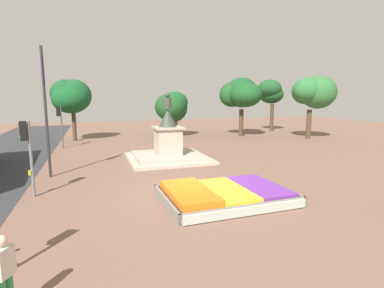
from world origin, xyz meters
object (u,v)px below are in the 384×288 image
Objects in this scene: traffic_light_mid_block at (27,145)px; statue_monument at (168,146)px; traffic_light_far_corner at (60,119)px; banner_pole at (46,110)px; flower_planter at (224,195)px; pedestrian_near_planter at (4,270)px.

statue_monument is at bearing 37.39° from traffic_light_mid_block.
traffic_light_far_corner is at bearing 89.56° from traffic_light_mid_block.
banner_pole reaches higher than traffic_light_far_corner.
statue_monument is 7.81m from banner_pole.
flower_planter is 0.78× the size of banner_pole.
statue_monument is at bearing 18.78° from banner_pole.
statue_monument is 10.21m from traffic_light_far_corner.
traffic_light_far_corner is at bearing 115.51° from flower_planter.
statue_monument is at bearing -44.22° from traffic_light_far_corner.
flower_planter is 8.59m from statue_monument.
traffic_light_mid_block is (-7.54, 2.96, 1.98)m from flower_planter.
traffic_light_mid_block is 3.50m from banner_pole.
traffic_light_mid_block is at bearing 158.58° from flower_planter.
banner_pole is at bearing 92.79° from pedestrian_near_planter.
banner_pole reaches higher than pedestrian_near_planter.
traffic_light_far_corner is 20.30m from pedestrian_near_planter.
statue_monument is 9.32m from traffic_light_mid_block.
banner_pole is 11.14m from pedestrian_near_planter.
flower_planter is at bearing -88.59° from statue_monument.
statue_monument reaches higher than flower_planter.
banner_pole is (0.37, 3.23, 1.28)m from traffic_light_mid_block.
traffic_light_far_corner is 2.08× the size of pedestrian_near_planter.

